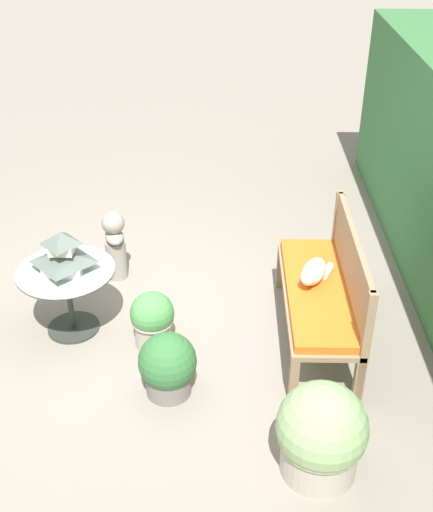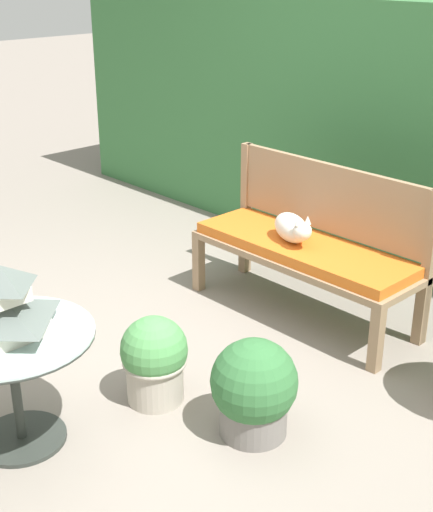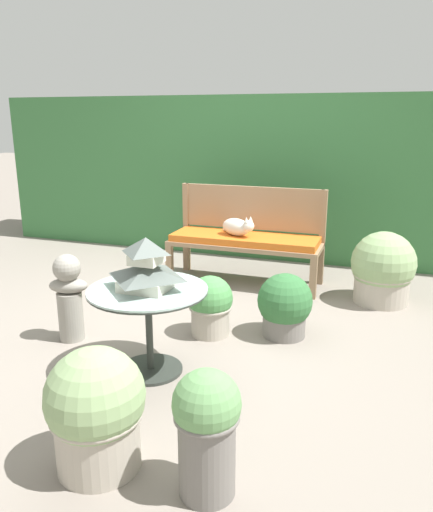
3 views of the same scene
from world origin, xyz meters
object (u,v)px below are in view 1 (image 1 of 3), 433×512
Objects in this scene: garden_bust at (115,243)px; potted_plant_table_far at (153,319)px; pagoda_birdhouse at (63,254)px; potted_plant_table_near at (168,366)px; garden_bench at (317,294)px; patio_table at (67,283)px; potted_plant_bench_right at (321,434)px; cat at (314,272)px.

garden_bust reaches higher than potted_plant_table_far.
pagoda_birdhouse is 0.86m from garden_bust.
potted_plant_table_near is at bearing 16.95° from potted_plant_table_far.
garden_bust is (-0.82, -1.64, -0.06)m from garden_bench.
patio_table is 1.08m from potted_plant_table_near.
garden_bench is at bearing 120.07° from potted_plant_table_near.
potted_plant_bench_right reaches higher than garden_bench.
garden_bench is 1.83m from garden_bust.
pagoda_birdhouse is 0.61× the size of potted_plant_bench_right.
cat is 1.25m from potted_plant_table_far.
potted_plant_table_near is (0.68, -1.04, -0.33)m from cat.
potted_plant_bench_right is (1.33, 1.76, -0.39)m from pagoda_birdhouse.
cat reaches higher than potted_plant_table_near.
potted_plant_table_far is (0.91, 0.41, -0.11)m from garden_bust.
cat is 0.78× the size of potted_plant_table_near.
patio_table is at bearing -130.20° from potted_plant_table_near.
patio_table is 0.25m from pagoda_birdhouse.
garden_bench is 3.23× the size of potted_plant_table_far.
patio_table is at bearing -65.97° from cat.
patio_table is (-0.00, -1.84, -0.12)m from cat.
potted_plant_bench_right is at bearing 52.98° from patio_table.
potted_plant_table_far is (0.16, 0.65, -0.21)m from patio_table.
patio_table is (-0.07, -1.87, 0.03)m from garden_bench.
potted_plant_table_far is at bearing 75.78° from pagoda_birdhouse.
cat is 1.79m from garden_bust.
patio_table is 0.70m from potted_plant_table_far.
potted_plant_table_near is 0.76× the size of potted_plant_bench_right.
garden_bench is 1.89m from pagoda_birdhouse.
cat reaches higher than potted_plant_table_far.
pagoda_birdhouse is at bearing -92.04° from garden_bench.
garden_bust is 1.55m from potted_plant_table_near.
garden_bust is (-0.75, 0.24, -0.10)m from patio_table.
pagoda_birdhouse reaches higher than garden_bust.
patio_table is 1.94× the size of pagoda_birdhouse.
potted_plant_bench_right is (1.26, -0.11, -0.11)m from garden_bench.
potted_plant_bench_right is at bearing 19.89° from garden_bust.
patio_table reaches higher than potted_plant_table_far.
potted_plant_table_near is at bearing -32.59° from cat.
garden_bust reaches higher than potted_plant_table_near.
pagoda_birdhouse is at bearing -33.90° from garden_bust.
pagoda_birdhouse reaches higher than cat.
garden_bust is (-0.75, 0.24, -0.35)m from pagoda_birdhouse.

